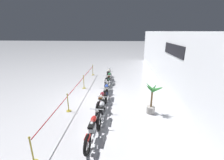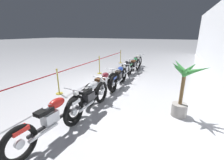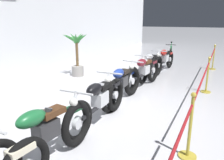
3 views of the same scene
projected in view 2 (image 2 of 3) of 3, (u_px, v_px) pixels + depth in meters
name	position (u px, v px, depth m)	size (l,w,h in m)	color
ground_plane	(106.00, 84.00, 7.25)	(120.00, 120.00, 0.00)	silver
motorcycle_cream_0	(137.00, 62.00, 10.45)	(2.20, 0.62, 0.93)	black
motorcycle_green_1	(134.00, 65.00, 9.30)	(2.23, 0.62, 0.95)	black
motorcycle_black_2	(126.00, 70.00, 8.09)	(2.37, 0.62, 0.96)	black
motorcycle_blue_3	(119.00, 77.00, 6.80)	(2.22, 0.62, 0.94)	black
motorcycle_maroon_4	(103.00, 85.00, 5.63)	(2.38, 0.62, 0.98)	black
motorcycle_silver_5	(90.00, 98.00, 4.56)	(2.28, 0.62, 0.96)	black
motorcycle_red_6	(53.00, 119.00, 3.45)	(2.34, 0.62, 0.96)	black
potted_palm_left_of_row	(183.00, 88.00, 4.22)	(0.94, 1.01, 1.68)	gray
stanchion_far_left	(98.00, 62.00, 8.78)	(10.68, 0.28, 1.05)	gold
stanchion_mid_left	(99.00, 68.00, 9.06)	(0.28, 0.28, 1.05)	gold
stanchion_mid_right	(59.00, 85.00, 6.00)	(0.28, 0.28, 1.05)	gold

